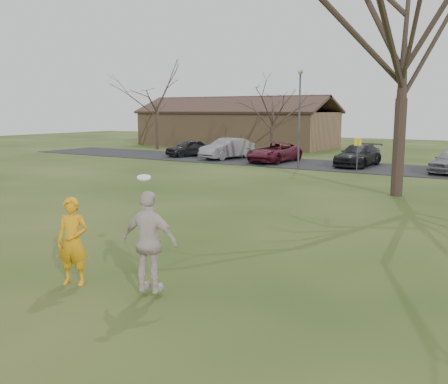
{
  "coord_description": "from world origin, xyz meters",
  "views": [
    {
      "loc": [
        7.22,
        -7.44,
        3.7
      ],
      "look_at": [
        0.0,
        4.0,
        1.5
      ],
      "focal_mm": 40.37,
      "sensor_mm": 36.0,
      "label": 1
    }
  ],
  "objects_px": {
    "big_tree": "(405,30)",
    "catching_play": "(150,242)",
    "car_0": "(189,148)",
    "car_2": "(274,152)",
    "lamp_post": "(300,106)",
    "building": "(236,127)",
    "car_1": "(227,148)",
    "car_3": "(358,155)",
    "player_defender": "(73,241)"
  },
  "relations": [
    {
      "from": "big_tree",
      "to": "catching_play",
      "type": "bearing_deg",
      "value": -94.5
    },
    {
      "from": "car_0",
      "to": "car_2",
      "type": "distance_m",
      "value": 7.89
    },
    {
      "from": "lamp_post",
      "to": "big_tree",
      "type": "distance_m",
      "value": 11.38
    },
    {
      "from": "car_0",
      "to": "building",
      "type": "bearing_deg",
      "value": 122.83
    },
    {
      "from": "car_1",
      "to": "car_2",
      "type": "height_order",
      "value": "car_1"
    },
    {
      "from": "car_0",
      "to": "car_3",
      "type": "distance_m",
      "value": 13.8
    },
    {
      "from": "car_0",
      "to": "lamp_post",
      "type": "bearing_deg",
      "value": 4.21
    },
    {
      "from": "car_3",
      "to": "catching_play",
      "type": "bearing_deg",
      "value": -79.46
    },
    {
      "from": "car_2",
      "to": "car_1",
      "type": "bearing_deg",
      "value": 178.98
    },
    {
      "from": "car_1",
      "to": "catching_play",
      "type": "height_order",
      "value": "catching_play"
    },
    {
      "from": "player_defender",
      "to": "catching_play",
      "type": "bearing_deg",
      "value": -14.27
    },
    {
      "from": "car_2",
      "to": "building",
      "type": "height_order",
      "value": "building"
    },
    {
      "from": "catching_play",
      "to": "car_3",
      "type": "bearing_deg",
      "value": 98.54
    },
    {
      "from": "car_2",
      "to": "big_tree",
      "type": "height_order",
      "value": "big_tree"
    },
    {
      "from": "car_3",
      "to": "catching_play",
      "type": "height_order",
      "value": "catching_play"
    },
    {
      "from": "player_defender",
      "to": "car_0",
      "type": "distance_m",
      "value": 30.15
    },
    {
      "from": "car_0",
      "to": "big_tree",
      "type": "xyz_separation_m",
      "value": [
        18.82,
        -10.31,
        6.3
      ]
    },
    {
      "from": "catching_play",
      "to": "lamp_post",
      "type": "distance_m",
      "value": 23.73
    },
    {
      "from": "player_defender",
      "to": "building",
      "type": "height_order",
      "value": "building"
    },
    {
      "from": "building",
      "to": "lamp_post",
      "type": "distance_m",
      "value": 20.99
    },
    {
      "from": "car_2",
      "to": "catching_play",
      "type": "distance_m",
      "value": 26.8
    },
    {
      "from": "car_3",
      "to": "big_tree",
      "type": "xyz_separation_m",
      "value": [
        5.02,
        -10.47,
        6.25
      ]
    },
    {
      "from": "car_0",
      "to": "car_3",
      "type": "bearing_deg",
      "value": 19.42
    },
    {
      "from": "car_0",
      "to": "car_1",
      "type": "distance_m",
      "value": 3.74
    },
    {
      "from": "car_0",
      "to": "car_3",
      "type": "height_order",
      "value": "car_3"
    },
    {
      "from": "car_0",
      "to": "building",
      "type": "distance_m",
      "value": 13.14
    },
    {
      "from": "player_defender",
      "to": "lamp_post",
      "type": "height_order",
      "value": "lamp_post"
    },
    {
      "from": "car_2",
      "to": "lamp_post",
      "type": "distance_m",
      "value": 4.98
    },
    {
      "from": "car_2",
      "to": "lamp_post",
      "type": "relative_size",
      "value": 0.8
    },
    {
      "from": "catching_play",
      "to": "building",
      "type": "relative_size",
      "value": 0.11
    },
    {
      "from": "car_1",
      "to": "lamp_post",
      "type": "height_order",
      "value": "lamp_post"
    },
    {
      "from": "car_0",
      "to": "car_1",
      "type": "relative_size",
      "value": 0.82
    },
    {
      "from": "lamp_post",
      "to": "catching_play",
      "type": "bearing_deg",
      "value": -73.19
    },
    {
      "from": "catching_play",
      "to": "car_1",
      "type": "bearing_deg",
      "value": 118.85
    },
    {
      "from": "lamp_post",
      "to": "car_0",
      "type": "bearing_deg",
      "value": 165.45
    },
    {
      "from": "catching_play",
      "to": "building",
      "type": "distance_m",
      "value": 43.38
    },
    {
      "from": "car_1",
      "to": "lamp_post",
      "type": "bearing_deg",
      "value": -9.6
    },
    {
      "from": "car_3",
      "to": "lamp_post",
      "type": "height_order",
      "value": "lamp_post"
    },
    {
      "from": "player_defender",
      "to": "big_tree",
      "type": "bearing_deg",
      "value": 54.66
    },
    {
      "from": "car_1",
      "to": "player_defender",
      "type": "bearing_deg",
      "value": -53.72
    },
    {
      "from": "car_1",
      "to": "catching_play",
      "type": "bearing_deg",
      "value": -50.1
    },
    {
      "from": "car_0",
      "to": "car_1",
      "type": "height_order",
      "value": "car_1"
    },
    {
      "from": "player_defender",
      "to": "building",
      "type": "bearing_deg",
      "value": 92.15
    },
    {
      "from": "car_0",
      "to": "big_tree",
      "type": "bearing_deg",
      "value": -9.95
    },
    {
      "from": "car_1",
      "to": "car_3",
      "type": "height_order",
      "value": "car_1"
    },
    {
      "from": "car_1",
      "to": "lamp_post",
      "type": "distance_m",
      "value": 8.2
    },
    {
      "from": "car_2",
      "to": "big_tree",
      "type": "xyz_separation_m",
      "value": [
        10.94,
        -9.9,
        6.26
      ]
    },
    {
      "from": "car_3",
      "to": "player_defender",
      "type": "bearing_deg",
      "value": -83.63
    },
    {
      "from": "car_3",
      "to": "big_tree",
      "type": "height_order",
      "value": "big_tree"
    },
    {
      "from": "car_1",
      "to": "big_tree",
      "type": "xyz_separation_m",
      "value": [
        15.08,
        -10.17,
        6.18
      ]
    }
  ]
}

